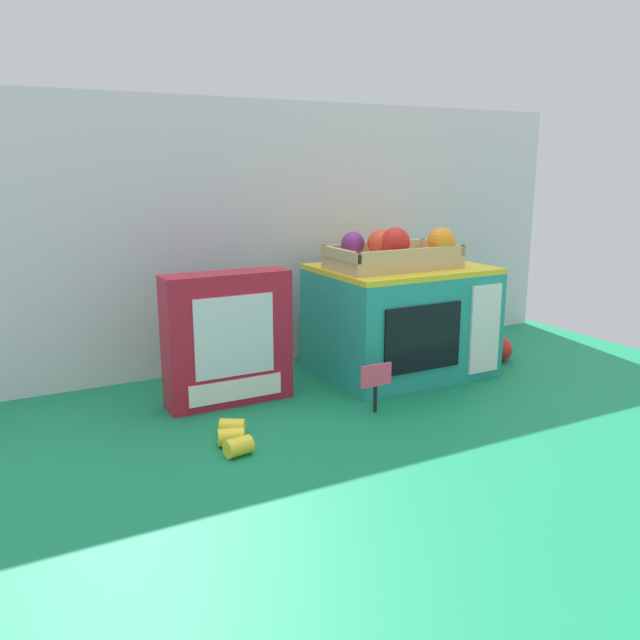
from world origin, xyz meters
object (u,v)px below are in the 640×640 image
object	(u,v)px
toy_microwave	(400,319)
cookie_set_box	(228,339)
food_groups_crate	(395,253)
loose_toy_apple	(500,349)
price_sign	(376,380)
loose_toy_banana	(234,437)

from	to	relation	value
toy_microwave	cookie_set_box	world-z (taller)	cookie_set_box
food_groups_crate	loose_toy_apple	distance (m)	0.40
cookie_set_box	price_sign	distance (m)	0.31
loose_toy_apple	food_groups_crate	bearing A→B (deg)	173.25
loose_toy_banana	loose_toy_apple	bearing A→B (deg)	12.11
price_sign	loose_toy_banana	size ratio (longest dim) A/B	0.78
toy_microwave	food_groups_crate	xyz separation A→B (m)	(-0.03, -0.02, 0.16)
food_groups_crate	loose_toy_apple	bearing A→B (deg)	-6.75
food_groups_crate	price_sign	world-z (taller)	food_groups_crate
toy_microwave	price_sign	bearing A→B (deg)	-134.38
cookie_set_box	loose_toy_apple	size ratio (longest dim) A/B	4.37
loose_toy_banana	loose_toy_apple	size ratio (longest dim) A/B	2.06
toy_microwave	cookie_set_box	size ratio (longest dim) A/B	1.38
food_groups_crate	loose_toy_banana	world-z (taller)	food_groups_crate
toy_microwave	food_groups_crate	size ratio (longest dim) A/B	1.32
loose_toy_banana	food_groups_crate	bearing A→B (deg)	23.16
toy_microwave	food_groups_crate	bearing A→B (deg)	-151.02
food_groups_crate	loose_toy_apple	size ratio (longest dim) A/B	4.58
price_sign	loose_toy_banana	xyz separation A→B (m)	(-0.31, -0.02, -0.05)
food_groups_crate	cookie_set_box	distance (m)	0.43
cookie_set_box	loose_toy_banana	xyz separation A→B (m)	(-0.07, -0.21, -0.12)
toy_microwave	cookie_set_box	xyz separation A→B (m)	(-0.44, -0.01, 0.01)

